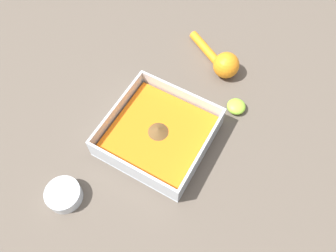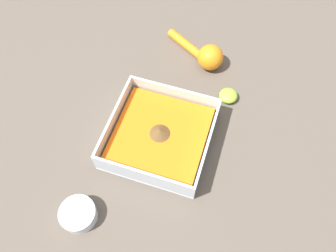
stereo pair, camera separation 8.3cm
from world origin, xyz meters
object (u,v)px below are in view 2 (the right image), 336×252
Objects in this scene: lemon_squeezer at (206,55)px; lemon_half at (228,96)px; spice_bowl at (78,214)px; square_dish at (160,136)px.

lemon_half is (0.11, 0.09, -0.02)m from lemon_squeezer.
spice_bowl is at bearing -30.40° from lemon_half.
square_dish is at bearing 155.23° from spice_bowl.
lemon_squeezer is (-0.53, 0.16, 0.02)m from spice_bowl.
lemon_half is (-0.18, 0.14, -0.01)m from square_dish.
square_dish reaches higher than lemon_half.
spice_bowl is (0.24, -0.11, -0.01)m from square_dish.
lemon_squeezer is 3.76× the size of lemon_half.
lemon_half is (-0.42, 0.25, -0.00)m from spice_bowl.
lemon_squeezer reaches higher than spice_bowl.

